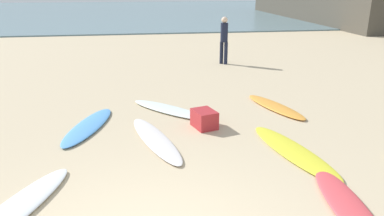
{
  "coord_description": "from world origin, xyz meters",
  "views": [
    {
      "loc": [
        0.0,
        -3.42,
        3.02
      ],
      "look_at": [
        1.23,
        4.4,
        0.3
      ],
      "focal_mm": 34.23,
      "sensor_mm": 36.0,
      "label": 1
    }
  ],
  "objects_px": {
    "surfboard_0": "(348,206)",
    "surfboard_2": "(13,211)",
    "beach_cooler": "(204,119)",
    "beachgoer_near": "(224,38)",
    "surfboard_5": "(275,107)",
    "surfboard_6": "(293,151)",
    "surfboard_3": "(88,126)",
    "surfboard_1": "(169,110)",
    "surfboard_7": "(155,139)"
  },
  "relations": [
    {
      "from": "surfboard_0",
      "to": "surfboard_2",
      "type": "height_order",
      "value": "surfboard_2"
    },
    {
      "from": "surfboard_2",
      "to": "beach_cooler",
      "type": "bearing_deg",
      "value": -115.82
    },
    {
      "from": "surfboard_2",
      "to": "beach_cooler",
      "type": "height_order",
      "value": "beach_cooler"
    },
    {
      "from": "surfboard_0",
      "to": "beachgoer_near",
      "type": "xyz_separation_m",
      "value": [
        0.56,
        9.76,
        0.97
      ]
    },
    {
      "from": "surfboard_5",
      "to": "surfboard_6",
      "type": "relative_size",
      "value": 0.85
    },
    {
      "from": "surfboard_0",
      "to": "beach_cooler",
      "type": "bearing_deg",
      "value": 120.29
    },
    {
      "from": "surfboard_0",
      "to": "beachgoer_near",
      "type": "bearing_deg",
      "value": 93.91
    },
    {
      "from": "surfboard_6",
      "to": "beachgoer_near",
      "type": "relative_size",
      "value": 1.43
    },
    {
      "from": "surfboard_3",
      "to": "beachgoer_near",
      "type": "xyz_separation_m",
      "value": [
        4.5,
        6.06,
        0.97
      ]
    },
    {
      "from": "surfboard_1",
      "to": "surfboard_6",
      "type": "relative_size",
      "value": 0.91
    },
    {
      "from": "surfboard_6",
      "to": "surfboard_2",
      "type": "bearing_deg",
      "value": -176.93
    },
    {
      "from": "surfboard_1",
      "to": "beachgoer_near",
      "type": "height_order",
      "value": "beachgoer_near"
    },
    {
      "from": "surfboard_5",
      "to": "beach_cooler",
      "type": "relative_size",
      "value": 3.87
    },
    {
      "from": "beach_cooler",
      "to": "surfboard_3",
      "type": "bearing_deg",
      "value": 171.84
    },
    {
      "from": "surfboard_2",
      "to": "surfboard_6",
      "type": "relative_size",
      "value": 0.97
    },
    {
      "from": "surfboard_2",
      "to": "surfboard_0",
      "type": "bearing_deg",
      "value": -163.85
    },
    {
      "from": "surfboard_2",
      "to": "surfboard_7",
      "type": "xyz_separation_m",
      "value": [
        2.08,
        2.16,
        -0.01
      ]
    },
    {
      "from": "surfboard_1",
      "to": "surfboard_7",
      "type": "bearing_deg",
      "value": -147.61
    },
    {
      "from": "surfboard_0",
      "to": "surfboard_6",
      "type": "height_order",
      "value": "surfboard_0"
    },
    {
      "from": "surfboard_1",
      "to": "surfboard_5",
      "type": "bearing_deg",
      "value": -47.14
    },
    {
      "from": "surfboard_1",
      "to": "surfboard_2",
      "type": "height_order",
      "value": "same"
    },
    {
      "from": "surfboard_5",
      "to": "surfboard_1",
      "type": "bearing_deg",
      "value": 159.29
    },
    {
      "from": "surfboard_1",
      "to": "beachgoer_near",
      "type": "relative_size",
      "value": 1.3
    },
    {
      "from": "surfboard_5",
      "to": "beachgoer_near",
      "type": "relative_size",
      "value": 1.21
    },
    {
      "from": "surfboard_0",
      "to": "beach_cooler",
      "type": "height_order",
      "value": "beach_cooler"
    },
    {
      "from": "surfboard_7",
      "to": "surfboard_1",
      "type": "bearing_deg",
      "value": 59.59
    },
    {
      "from": "surfboard_5",
      "to": "beachgoer_near",
      "type": "distance_m",
      "value": 5.52
    },
    {
      "from": "surfboard_5",
      "to": "beachgoer_near",
      "type": "bearing_deg",
      "value": 73.66
    },
    {
      "from": "surfboard_2",
      "to": "surfboard_3",
      "type": "bearing_deg",
      "value": -78.6
    },
    {
      "from": "surfboard_3",
      "to": "surfboard_5",
      "type": "height_order",
      "value": "surfboard_5"
    },
    {
      "from": "surfboard_0",
      "to": "surfboard_7",
      "type": "xyz_separation_m",
      "value": [
        -2.53,
        2.77,
        -0.01
      ]
    },
    {
      "from": "surfboard_1",
      "to": "surfboard_2",
      "type": "relative_size",
      "value": 0.94
    },
    {
      "from": "surfboard_6",
      "to": "beach_cooler",
      "type": "relative_size",
      "value": 4.57
    },
    {
      "from": "surfboard_1",
      "to": "surfboard_5",
      "type": "distance_m",
      "value": 2.69
    },
    {
      "from": "surfboard_1",
      "to": "beach_cooler",
      "type": "bearing_deg",
      "value": -103.95
    },
    {
      "from": "surfboard_2",
      "to": "surfboard_7",
      "type": "distance_m",
      "value": 3.0
    },
    {
      "from": "beach_cooler",
      "to": "surfboard_2",
      "type": "bearing_deg",
      "value": -139.49
    },
    {
      "from": "beachgoer_near",
      "to": "beach_cooler",
      "type": "height_order",
      "value": "beachgoer_near"
    },
    {
      "from": "surfboard_1",
      "to": "surfboard_0",
      "type": "bearing_deg",
      "value": -108.43
    },
    {
      "from": "surfboard_0",
      "to": "surfboard_7",
      "type": "bearing_deg",
      "value": 139.63
    },
    {
      "from": "beach_cooler",
      "to": "surfboard_6",
      "type": "bearing_deg",
      "value": -47.25
    },
    {
      "from": "surfboard_0",
      "to": "surfboard_5",
      "type": "xyz_separation_m",
      "value": [
        0.6,
        4.33,
        0.0
      ]
    },
    {
      "from": "surfboard_0",
      "to": "surfboard_7",
      "type": "relative_size",
      "value": 0.86
    },
    {
      "from": "surfboard_2",
      "to": "surfboard_6",
      "type": "height_order",
      "value": "surfboard_2"
    },
    {
      "from": "surfboard_0",
      "to": "surfboard_6",
      "type": "distance_m",
      "value": 1.82
    },
    {
      "from": "surfboard_0",
      "to": "surfboard_5",
      "type": "distance_m",
      "value": 4.37
    },
    {
      "from": "surfboard_1",
      "to": "surfboard_3",
      "type": "xyz_separation_m",
      "value": [
        -1.86,
        -0.82,
        -0.0
      ]
    },
    {
      "from": "surfboard_2",
      "to": "beach_cooler",
      "type": "relative_size",
      "value": 4.42
    },
    {
      "from": "beachgoer_near",
      "to": "beach_cooler",
      "type": "xyz_separation_m",
      "value": [
        -1.98,
        -6.42,
        -0.82
      ]
    },
    {
      "from": "surfboard_5",
      "to": "beach_cooler",
      "type": "bearing_deg",
      "value": -170.57
    }
  ]
}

